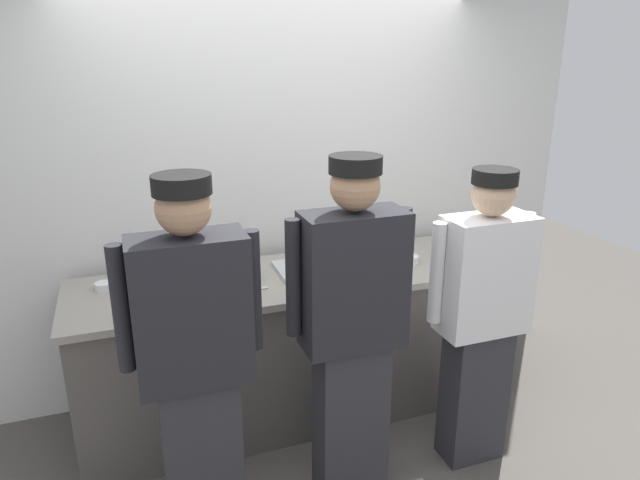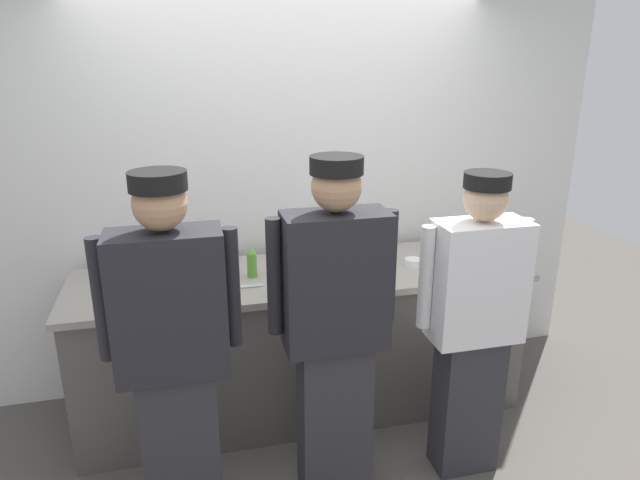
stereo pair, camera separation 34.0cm
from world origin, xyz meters
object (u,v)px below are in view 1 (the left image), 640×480
chefs_knife (239,291)px  squeeze_bottle_secondary (443,248)px  sheet_tray (318,267)px  plate_stack_front (465,258)px  chef_near_left (195,358)px  squeeze_bottle_spare (254,265)px  ramekin_orange_sauce (410,259)px  chef_center (352,324)px  squeeze_bottle_primary (186,283)px  ramekin_yellow_sauce (104,286)px  mixing_bowl_steel (161,277)px  chef_far_right (481,313)px

chefs_knife → squeeze_bottle_secondary: bearing=0.4°
squeeze_bottle_secondary → chefs_knife: bearing=-179.6°
sheet_tray → chefs_knife: size_ratio=1.80×
plate_stack_front → sheet_tray: 0.93m
chef_near_left → squeeze_bottle_spare: size_ratio=9.52×
sheet_tray → ramekin_orange_sauce: size_ratio=4.89×
chef_center → plate_stack_front: chef_center is taller
chef_center → squeeze_bottle_secondary: 1.06m
squeeze_bottle_primary → squeeze_bottle_spare: (0.40, 0.14, -0.00)m
ramekin_yellow_sauce → ramekin_orange_sauce: bearing=-6.4°
chef_near_left → plate_stack_front: (1.76, 0.62, 0.02)m
chef_near_left → ramekin_yellow_sauce: bearing=111.8°
squeeze_bottle_primary → chef_center: bearing=-40.8°
sheet_tray → squeeze_bottle_secondary: size_ratio=2.40×
mixing_bowl_steel → ramekin_orange_sauce: size_ratio=3.45×
chef_far_right → squeeze_bottle_secondary: (0.13, 0.61, 0.15)m
squeeze_bottle_secondary → ramekin_orange_sauce: 0.21m
chef_center → chef_far_right: 0.74m
squeeze_bottle_secondary → ramekin_orange_sauce: size_ratio=2.03×
chef_far_right → ramekin_yellow_sauce: bearing=154.5°
plate_stack_front → chef_near_left: bearing=-160.5°
chef_near_left → ramekin_orange_sauce: size_ratio=17.11×
chef_far_right → chefs_knife: chef_far_right is taller
chef_near_left → squeeze_bottle_secondary: size_ratio=8.41×
sheet_tray → squeeze_bottle_primary: 0.82m
ramekin_yellow_sauce → chef_center: bearing=-38.2°
chef_far_right → chefs_knife: 1.30m
chef_far_right → plate_stack_front: chef_far_right is taller
chef_center → squeeze_bottle_secondary: (0.87, 0.60, 0.09)m
plate_stack_front → sheet_tray: bearing=168.5°
squeeze_bottle_spare → chefs_knife: 0.21m
plate_stack_front → squeeze_bottle_spare: (-1.31, 0.16, 0.06)m
squeeze_bottle_primary → ramekin_orange_sauce: 1.38m
squeeze_bottle_secondary → squeeze_bottle_spare: 1.17m
ramekin_orange_sauce → chef_far_right: bearing=-85.5°
mixing_bowl_steel → chef_near_left: bearing=-86.0°
sheet_tray → squeeze_bottle_spare: size_ratio=2.72×
chef_center → plate_stack_front: bearing=29.9°
plate_stack_front → squeeze_bottle_spare: bearing=172.9°
chef_near_left → plate_stack_front: chef_near_left is taller
squeeze_bottle_spare → chef_far_right: bearing=-35.9°
squeeze_bottle_primary → ramekin_orange_sauce: (1.38, 0.07, -0.06)m
sheet_tray → ramekin_yellow_sauce: bearing=174.8°
chefs_knife → chef_far_right: bearing=-27.4°
chef_near_left → ramekin_orange_sauce: (1.43, 0.72, 0.03)m
mixing_bowl_steel → chefs_knife: size_ratio=1.27×
sheet_tray → ramekin_yellow_sauce: 1.22m
ramekin_yellow_sauce → chef_near_left: bearing=-68.2°
mixing_bowl_steel → ramekin_orange_sauce: mixing_bowl_steel is taller
squeeze_bottle_secondary → ramekin_orange_sauce: bearing=158.7°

